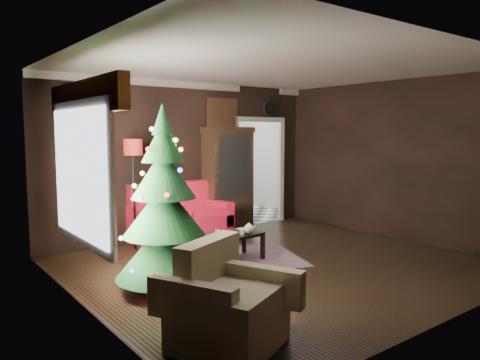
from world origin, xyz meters
TOP-DOWN VIEW (x-y plane):
  - floor at (0.00, 0.00)m, footprint 5.50×5.50m
  - ceiling at (0.00, 0.00)m, footprint 5.50×5.50m
  - wall_back at (0.00, 2.50)m, footprint 5.50×0.00m
  - wall_front at (0.00, -2.50)m, footprint 5.50×0.00m
  - wall_left at (-2.75, 0.00)m, footprint 0.00×5.50m
  - wall_right at (2.75, 0.00)m, footprint 0.00×5.50m
  - doorway at (1.70, 2.50)m, footprint 1.10×0.10m
  - left_window at (-2.71, 0.20)m, footprint 0.05×1.60m
  - valance at (-2.63, 0.20)m, footprint 0.12×2.10m
  - kitchen_floor at (1.70, 4.00)m, footprint 3.00×3.00m
  - kitchen_window at (1.70, 5.45)m, footprint 0.70×0.06m
  - rug at (-0.36, 0.61)m, footprint 2.38×2.05m
  - loveseat at (-0.40, 2.05)m, footprint 1.70×0.90m
  - curio_cabinet at (0.75, 2.27)m, footprint 0.90×0.45m
  - floor_lamp at (-1.24, 2.09)m, footprint 0.36×0.36m
  - christmas_tree at (-1.81, -0.01)m, footprint 1.29×1.29m
  - armchair at (-2.05, -1.62)m, footprint 1.16×1.16m
  - coffee_table at (-0.40, 0.58)m, footprint 0.92×0.60m
  - teapot at (-0.20, 0.43)m, footprint 0.21×0.21m
  - cup_a at (-0.56, 0.71)m, footprint 0.08×0.08m
  - cup_b at (-0.30, 0.45)m, footprint 0.09×0.09m
  - book at (-0.19, 0.65)m, footprint 0.18×0.07m
  - wall_clock at (1.95, 2.45)m, footprint 0.32×0.32m
  - painting at (0.75, 2.46)m, footprint 0.62×0.05m
  - kitchen_counter at (1.70, 5.20)m, footprint 1.80×0.60m
  - kitchen_table at (1.40, 3.70)m, footprint 0.70×0.70m

SIDE VIEW (x-z plane):
  - floor at x=0.00m, z-range 0.00..0.00m
  - kitchen_floor at x=1.70m, z-range 0.00..0.00m
  - rug at x=-0.36m, z-range 0.00..0.01m
  - coffee_table at x=-0.40m, z-range 0.01..0.41m
  - kitchen_table at x=1.40m, z-range 0.00..0.75m
  - cup_a at x=-0.56m, z-range 0.41..0.46m
  - cup_b at x=-0.30m, z-range 0.41..0.47m
  - kitchen_counter at x=1.70m, z-range 0.00..0.90m
  - armchair at x=-2.05m, z-range 0.01..0.91m
  - teapot at x=-0.20m, z-range 0.41..0.56m
  - loveseat at x=-0.40m, z-range 0.00..1.00m
  - book at x=-0.19m, z-range 0.41..0.65m
  - floor_lamp at x=-1.24m, z-range -0.12..1.78m
  - curio_cabinet at x=0.75m, z-range 0.00..1.90m
  - christmas_tree at x=-1.81m, z-range -0.06..2.16m
  - doorway at x=1.70m, z-range 0.00..2.10m
  - wall_back at x=0.00m, z-range -1.35..4.15m
  - wall_front at x=0.00m, z-range -1.35..4.15m
  - wall_left at x=-2.75m, z-range -1.35..4.15m
  - wall_right at x=2.75m, z-range -1.35..4.15m
  - left_window at x=-2.71m, z-range 0.75..2.15m
  - kitchen_window at x=1.70m, z-range 1.35..2.05m
  - painting at x=0.75m, z-range 1.99..2.51m
  - valance at x=-2.63m, z-range 2.10..2.44m
  - wall_clock at x=1.95m, z-range 2.35..2.41m
  - ceiling at x=0.00m, z-range 2.80..2.80m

